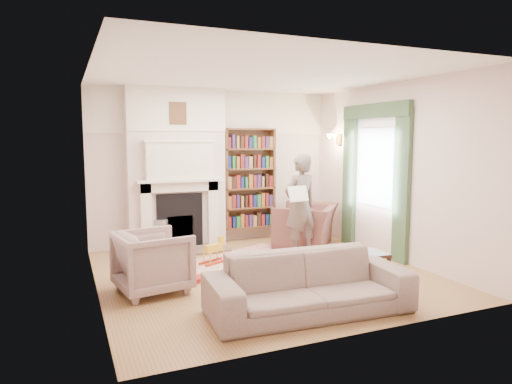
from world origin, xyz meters
name	(u,v)px	position (x,y,z in m)	size (l,w,h in m)	color
floor	(263,273)	(0.00, 0.00, 0.00)	(4.50, 4.50, 0.00)	olive
ceiling	(263,74)	(0.00, 0.00, 2.80)	(4.50, 4.50, 0.00)	white
wall_back	(214,167)	(0.00, 2.25, 1.40)	(4.50, 4.50, 0.00)	beige
wall_front	(358,194)	(0.00, -2.25, 1.40)	(4.50, 4.50, 0.00)	beige
wall_left	(93,182)	(-2.25, 0.00, 1.40)	(4.50, 4.50, 0.00)	beige
wall_right	(392,172)	(2.25, 0.00, 1.40)	(4.50, 4.50, 0.00)	beige
fireplace	(177,170)	(-0.75, 2.05, 1.39)	(1.70, 0.58, 2.80)	beige
bookcase	(249,179)	(0.65, 2.12, 1.18)	(1.00, 0.24, 1.85)	brown
window	(376,167)	(2.23, 0.40, 1.45)	(0.02, 0.90, 1.30)	silver
curtain_left	(402,186)	(2.20, -0.30, 1.20)	(0.07, 0.32, 2.40)	#334E32
curtain_right	(349,179)	(2.20, 1.10, 1.20)	(0.07, 0.32, 2.40)	#334E32
pelmet	(375,111)	(2.19, 0.40, 2.38)	(0.09, 1.70, 0.24)	#334E32
wall_sconce	(330,140)	(2.03, 1.50, 1.90)	(0.20, 0.24, 0.24)	gold
rug	(255,265)	(0.06, 0.42, 0.01)	(2.33, 1.79, 0.01)	beige
armchair_reading	(306,225)	(1.42, 1.28, 0.37)	(1.14, 1.00, 0.74)	#452525
armchair_left	(153,262)	(-1.59, -0.19, 0.39)	(0.83, 0.86, 0.78)	#B5A695
sofa	(309,284)	(-0.13, -1.57, 0.33)	(2.25, 0.88, 0.66)	gray
man_reading	(300,205)	(0.97, 0.68, 0.84)	(0.61, 0.40, 1.68)	#5C5049
newspaper	(298,194)	(0.82, 0.48, 1.06)	(0.36, 0.02, 0.25)	white
coffee_table	(358,270)	(0.91, -1.03, 0.23)	(0.70, 0.45, 0.45)	#362112
paraffin_heater	(161,235)	(-1.07, 1.90, 0.28)	(0.24, 0.24, 0.55)	#AFB0B7
rocking_horse	(214,251)	(-0.50, 0.75, 0.21)	(0.47, 0.19, 0.41)	gold
board_game	(242,277)	(-0.36, -0.12, 0.03)	(0.36, 0.36, 0.03)	#F1E955
game_box_lid	(194,279)	(-1.02, -0.01, 0.04)	(0.31, 0.21, 0.05)	#A31712
comic_annuals	(285,276)	(0.21, -0.31, 0.02)	(0.70, 0.61, 0.02)	red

